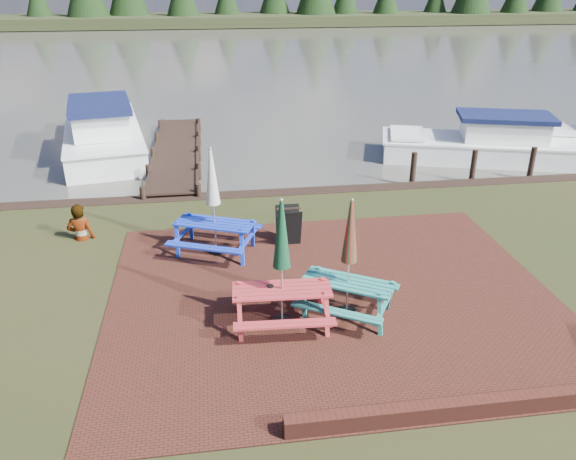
% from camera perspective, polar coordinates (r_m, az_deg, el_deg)
% --- Properties ---
extents(ground, '(120.00, 120.00, 0.00)m').
position_cam_1_polar(ground, '(10.74, 5.69, -9.49)').
color(ground, black).
rests_on(ground, ground).
extents(paving, '(9.00, 7.50, 0.02)m').
position_cam_1_polar(paving, '(11.55, 4.54, -6.69)').
color(paving, '#3D1C13').
rests_on(paving, ground).
extents(brick_wall, '(6.21, 1.79, 0.30)m').
position_cam_1_polar(brick_wall, '(9.61, 22.28, -15.14)').
color(brick_wall, '#4C1E16').
rests_on(brick_wall, ground).
extents(water, '(120.00, 60.00, 0.02)m').
position_cam_1_polar(water, '(46.04, -5.50, 17.21)').
color(water, '#44413A').
rests_on(water, ground).
extents(picnic_table_teal, '(2.25, 2.18, 2.37)m').
position_cam_1_polar(picnic_table_teal, '(10.61, 6.12, -4.70)').
color(picnic_table_teal, teal).
rests_on(picnic_table_teal, ground).
extents(picnic_table_red, '(1.89, 1.70, 2.51)m').
position_cam_1_polar(picnic_table_red, '(10.23, -0.63, -5.42)').
color(picnic_table_red, '#BC3036').
rests_on(picnic_table_red, ground).
extents(picnic_table_blue, '(2.31, 2.20, 2.53)m').
position_cam_1_polar(picnic_table_blue, '(12.98, -7.50, 1.24)').
color(picnic_table_blue, '#1A36C3').
rests_on(picnic_table_blue, ground).
extents(chalkboard, '(0.58, 0.55, 0.93)m').
position_cam_1_polar(chalkboard, '(13.45, 0.05, 0.45)').
color(chalkboard, black).
rests_on(chalkboard, ground).
extents(jetty, '(1.76, 9.08, 1.00)m').
position_cam_1_polar(jetty, '(20.76, -11.27, 7.79)').
color(jetty, black).
rests_on(jetty, ground).
extents(boat_jetty, '(3.97, 8.06, 2.24)m').
position_cam_1_polar(boat_jetty, '(22.37, -18.27, 9.19)').
color(boat_jetty, white).
rests_on(boat_jetty, ground).
extents(boat_near, '(7.18, 4.22, 1.84)m').
position_cam_1_polar(boat_near, '(21.51, 19.16, 8.15)').
color(boat_near, white).
rests_on(boat_near, ground).
extents(person, '(0.70, 0.50, 1.82)m').
position_cam_1_polar(person, '(14.45, -20.71, 2.39)').
color(person, gray).
rests_on(person, ground).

